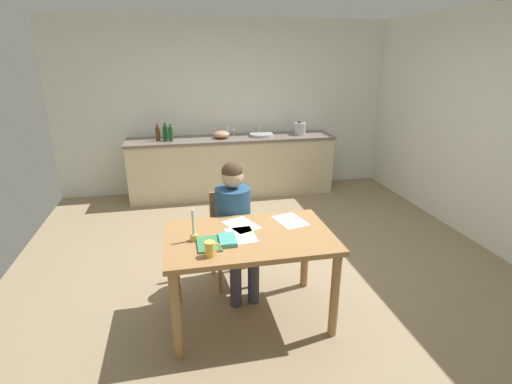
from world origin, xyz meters
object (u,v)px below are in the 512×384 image
at_px(sink_unit, 261,134).
at_px(mixing_bowl, 222,134).
at_px(bottle_vinegar, 165,133).
at_px(person_seated, 235,219).
at_px(dining_table, 249,248).
at_px(coffee_mug, 211,249).
at_px(book_magazine, 209,244).
at_px(wine_glass_by_kettle, 228,128).
at_px(stovetop_kettle, 300,128).
at_px(bottle_wine_red, 171,134).
at_px(chair_at_table, 232,232).
at_px(book_cookery, 228,240).
at_px(candlestick, 194,232).
at_px(bottle_oil, 158,134).
at_px(wine_glass_near_sink, 234,128).

height_order(sink_unit, mixing_bowl, sink_unit).
relative_size(sink_unit, bottle_vinegar, 1.40).
bearing_deg(person_seated, dining_table, -85.86).
distance_m(dining_table, coffee_mug, 0.45).
height_order(book_magazine, wine_glass_by_kettle, wine_glass_by_kettle).
bearing_deg(stovetop_kettle, wine_glass_by_kettle, 172.33).
bearing_deg(bottle_wine_red, mixing_bowl, 4.58).
distance_m(chair_at_table, book_cookery, 0.79).
height_order(sink_unit, bottle_wine_red, bottle_wine_red).
xyz_separation_m(chair_at_table, coffee_mug, (-0.28, -0.91, 0.33)).
bearing_deg(book_cookery, candlestick, 163.81).
height_order(bottle_oil, wine_glass_near_sink, bottle_oil).
distance_m(coffee_mug, bottle_wine_red, 3.24).
bearing_deg(bottle_oil, coffee_mug, -82.44).
relative_size(book_magazine, mixing_bowl, 1.04).
bearing_deg(book_cookery, mixing_bowl, 84.78).
relative_size(chair_at_table, wine_glass_by_kettle, 5.57).
relative_size(chair_at_table, mixing_bowl, 3.55).
relative_size(bottle_vinegar, stovetop_kettle, 1.17).
height_order(bottle_wine_red, mixing_bowl, bottle_wine_red).
bearing_deg(wine_glass_near_sink, coffee_mug, -101.42).
bearing_deg(bottle_oil, book_magazine, -82.00).
relative_size(bottle_oil, wine_glass_near_sink, 1.57).
bearing_deg(book_magazine, bottle_wine_red, 94.90).
relative_size(dining_table, book_magazine, 5.18).
distance_m(person_seated, wine_glass_near_sink, 2.76).
xyz_separation_m(candlestick, mixing_bowl, (0.58, 3.03, 0.13)).
distance_m(coffee_mug, bottle_vinegar, 3.32).
distance_m(chair_at_table, stovetop_kettle, 2.85).
height_order(dining_table, coffee_mug, coffee_mug).
bearing_deg(chair_at_table, wine_glass_near_sink, 80.55).
bearing_deg(coffee_mug, book_magazine, 89.09).
distance_m(book_magazine, wine_glass_near_sink, 3.39).
height_order(bottle_vinegar, bottle_wine_red, bottle_vinegar).
relative_size(bottle_oil, bottle_vinegar, 0.95).
xyz_separation_m(person_seated, stovetop_kettle, (1.43, 2.56, 0.32)).
xyz_separation_m(candlestick, book_cookery, (0.24, -0.08, -0.05)).
height_order(person_seated, wine_glass_near_sink, person_seated).
distance_m(chair_at_table, book_magazine, 0.84).
height_order(coffee_mug, bottle_wine_red, bottle_wine_red).
distance_m(candlestick, wine_glass_by_kettle, 3.29).
bearing_deg(chair_at_table, stovetop_kettle, 59.08).
bearing_deg(sink_unit, mixing_bowl, -176.54).
relative_size(dining_table, candlestick, 5.18).
distance_m(bottle_oil, mixing_bowl, 0.93).
xyz_separation_m(dining_table, chair_at_table, (-0.05, 0.65, -0.16)).
distance_m(bottle_vinegar, wine_glass_near_sink, 1.05).
height_order(book_magazine, bottle_wine_red, bottle_wine_red).
bearing_deg(wine_glass_by_kettle, chair_at_table, -97.31).
bearing_deg(mixing_bowl, bottle_wine_red, -175.42).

